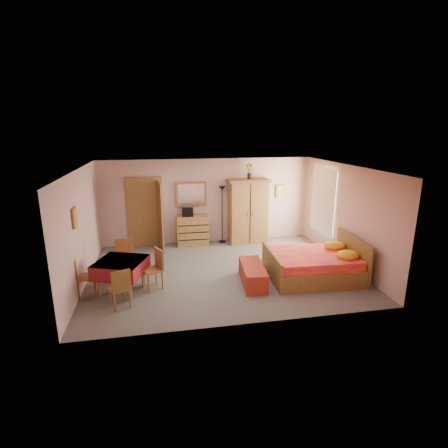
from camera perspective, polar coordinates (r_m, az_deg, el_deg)
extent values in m
plane|color=slate|center=(8.89, -0.27, -7.71)|extent=(6.50, 6.50, 0.00)
plane|color=brown|center=(8.22, -0.30, 9.20)|extent=(6.50, 6.50, 0.00)
cube|color=tan|center=(10.87, -2.70, 3.77)|extent=(6.50, 0.10, 2.60)
cube|color=tan|center=(6.14, 4.01, -5.53)|extent=(6.50, 0.10, 2.60)
cube|color=tan|center=(8.52, -22.32, -0.68)|extent=(0.10, 5.00, 2.60)
cube|color=tan|center=(9.59, 19.19, 1.33)|extent=(0.10, 5.00, 2.60)
cube|color=#9E6B35|center=(10.80, -12.69, 1.84)|extent=(1.06, 0.12, 2.15)
cube|color=white|center=(10.57, 15.89, 3.69)|extent=(0.08, 1.40, 1.95)
cube|color=orange|center=(7.84, -23.22, 0.95)|extent=(0.04, 0.32, 0.42)
cube|color=#D8BF59|center=(11.36, 9.18, 5.38)|extent=(0.30, 0.04, 0.40)
cube|color=olive|center=(10.77, -5.14, -1.02)|extent=(0.97, 0.49, 0.91)
cube|color=white|center=(10.72, -5.39, 4.92)|extent=(0.94, 0.11, 0.74)
cube|color=black|center=(10.60, -5.97, 2.07)|extent=(0.33, 0.24, 0.30)
cube|color=black|center=(10.83, -0.31, 1.53)|extent=(0.29, 0.29, 1.78)
cube|color=#A06F36|center=(10.85, 3.90, 2.08)|extent=(1.29, 0.70, 1.99)
cube|color=yellow|center=(10.71, 4.20, 8.63)|extent=(0.19, 0.19, 0.48)
cube|color=#CF1452|center=(8.64, 14.30, -5.41)|extent=(2.20, 1.78, 0.98)
cube|color=maroon|center=(8.19, 4.70, -8.19)|extent=(0.62, 1.36, 0.44)
cube|color=maroon|center=(8.05, -16.35, -8.12)|extent=(1.27, 1.27, 0.72)
cube|color=olive|center=(7.38, -16.77, -9.89)|extent=(0.50, 0.50, 0.84)
cube|color=#A96E39|center=(8.67, -15.80, -5.60)|extent=(0.46, 0.46, 0.93)
cube|color=#945C32|center=(8.08, -21.60, -7.93)|extent=(0.45, 0.45, 0.88)
cube|color=#A87138|center=(7.99, -11.70, -7.29)|extent=(0.54, 0.54, 0.90)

